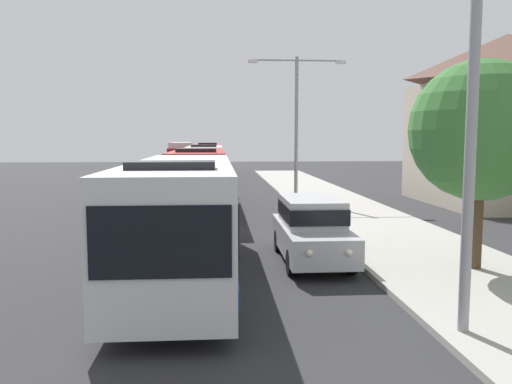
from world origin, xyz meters
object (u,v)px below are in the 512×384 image
Objects in this scene: bus_fourth_in_line at (208,157)px; streetlamp_near at (474,60)px; bus_second_in_line at (199,177)px; bus_lead at (183,213)px; roadside_tree at (481,131)px; white_suv at (311,227)px; box_truck_oncoming at (180,155)px; streetlamp_mid at (296,113)px; bus_middle at (205,164)px.

streetlamp_near is (5.40, -44.29, 3.34)m from bus_fourth_in_line.
streetlamp_near is (5.40, -17.51, 3.34)m from bus_second_in_line.
streetlamp_near reaches higher than bus_lead.
bus_second_in_line is at bearing 121.19° from roadside_tree.
white_suv is 0.62× the size of box_truck_oncoming.
box_truck_oncoming is 32.14m from streetlamp_mid.
bus_middle is at bearing 99.94° from streetlamp_near.
box_truck_oncoming is at bearing 103.43° from roadside_tree.
bus_second_in_line is 13.29m from bus_middle.
bus_fourth_in_line is at bearing 95.55° from white_suv.
roadside_tree reaches higher than bus_lead.
streetlamp_near is at bearing -74.69° from white_suv.
bus_lead is 4.01m from white_suv.
bus_lead is at bearing -90.00° from bus_second_in_line.
box_truck_oncoming is 48.23m from roadside_tree.
streetlamp_mid is (5.40, -10.20, 3.37)m from bus_middle.
bus_second_in_line and bus_middle have the same top height.
streetlamp_mid is (8.70, -30.75, 3.35)m from box_truck_oncoming.
streetlamp_mid is (5.40, 3.08, 3.37)m from bus_second_in_line.
roadside_tree is (7.89, -26.32, 2.17)m from bus_middle.
bus_fourth_in_line is at bearing 96.95° from streetlamp_near.
bus_second_in_line is 1.47× the size of box_truck_oncoming.
bus_lead reaches higher than white_suv.
white_suv is at bearing -71.89° from bus_second_in_line.
bus_fourth_in_line is 7.80m from box_truck_oncoming.
streetlamp_mid is at bearing -77.16° from bus_fourth_in_line.
bus_second_in_line is at bearing 108.11° from white_suv.
streetlamp_near is at bearing -41.70° from bus_lead.
bus_lead is at bearing -90.00° from bus_fourth_in_line.
bus_second_in_line and bus_fourth_in_line have the same top height.
bus_second_in_line is 7.07m from streetlamp_mid.
bus_lead is 1.95× the size of roadside_tree.
streetlamp_mid reaches higher than box_truck_oncoming.
roadside_tree is at bearing -78.79° from bus_fourth_in_line.
bus_middle is 24.88m from white_suv.
bus_lead is 39.48m from bus_fourth_in_line.
streetlamp_near reaches higher than roadside_tree.
bus_middle is at bearing 90.00° from bus_second_in_line.
bus_lead and bus_middle have the same top height.
bus_second_in_line is 34.00m from box_truck_oncoming.
streetlamp_mid is (5.40, 15.79, 3.37)m from bus_lead.
box_truck_oncoming is 1.41× the size of roadside_tree.
bus_middle reaches higher than box_truck_oncoming.
bus_second_in_line is 26.78m from bus_fourth_in_line.
bus_lead is 0.89× the size of bus_middle.
streetlamp_mid reaches higher than bus_second_in_line.
streetlamp_near reaches higher than white_suv.
roadside_tree reaches higher than bus_middle.
streetlamp_near is at bearing -72.87° from bus_second_in_line.
bus_second_in_line is at bearing 107.13° from streetlamp_near.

